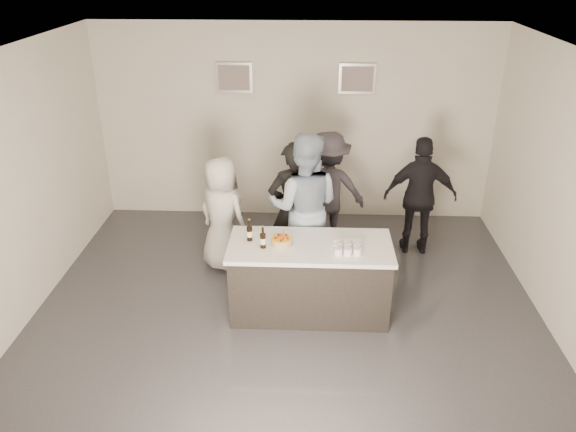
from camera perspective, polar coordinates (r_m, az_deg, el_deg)
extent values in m
plane|color=#3D3D42|center=(6.59, -0.19, -10.95)|extent=(6.00, 6.00, 0.00)
plane|color=white|center=(5.37, -0.24, 15.66)|extent=(6.00, 6.00, 0.00)
cube|color=silver|center=(8.64, 0.74, 9.33)|extent=(6.00, 0.04, 3.00)
cube|color=silver|center=(3.35, -2.82, -21.04)|extent=(6.00, 0.04, 3.00)
cube|color=silver|center=(6.67, -26.94, 1.34)|extent=(0.04, 6.00, 3.00)
cube|color=#B2B2B7|center=(8.51, -5.49, 13.83)|extent=(0.54, 0.04, 0.44)
cube|color=#B2B2B7|center=(8.46, 7.04, 13.68)|extent=(0.54, 0.04, 0.44)
cube|color=white|center=(6.58, 2.22, -6.34)|extent=(1.86, 0.86, 0.90)
cylinder|color=#FFAF1A|center=(6.32, -0.64, -2.61)|extent=(0.24, 0.24, 0.07)
cylinder|color=black|center=(6.38, -3.94, -1.44)|extent=(0.07, 0.07, 0.26)
cylinder|color=black|center=(6.22, -2.57, -2.17)|extent=(0.07, 0.07, 0.26)
cube|color=#F0AB16|center=(6.24, 6.09, -3.15)|extent=(0.30, 0.30, 0.08)
cube|color=pink|center=(6.09, -1.15, -4.20)|extent=(0.24, 0.08, 0.01)
imported|color=black|center=(7.19, 0.50, 0.72)|extent=(0.76, 0.63, 1.80)
imported|color=#96ACC4|center=(7.08, 1.65, 0.94)|extent=(1.01, 0.83, 1.94)
imported|color=silver|center=(7.38, -6.70, 0.17)|extent=(0.91, 0.83, 1.56)
imported|color=black|center=(7.91, 13.29, 1.95)|extent=(1.01, 0.46, 1.69)
imported|color=#312E36|center=(7.89, 4.03, 2.59)|extent=(1.20, 0.84, 1.70)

